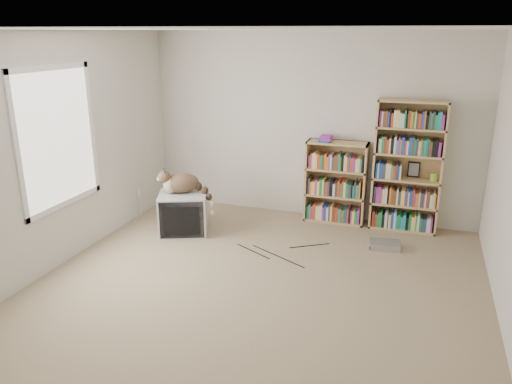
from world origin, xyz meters
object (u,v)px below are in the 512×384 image
(crt_tv, at_px, (183,213))
(cat, at_px, (186,186))
(bookcase_tall, at_px, (407,169))
(bookcase_short, at_px, (336,185))
(dvd_player, at_px, (385,245))

(crt_tv, distance_m, cat, 0.36)
(bookcase_tall, height_order, bookcase_short, bookcase_tall)
(crt_tv, height_order, cat, cat)
(crt_tv, relative_size, dvd_player, 2.18)
(dvd_player, bearing_deg, crt_tv, 178.99)
(bookcase_tall, distance_m, dvd_player, 1.07)
(crt_tv, relative_size, bookcase_tall, 0.45)
(cat, relative_size, dvd_player, 2.18)
(crt_tv, bearing_deg, dvd_player, -15.44)
(bookcase_short, bearing_deg, bookcase_tall, -0.06)
(crt_tv, height_order, dvd_player, crt_tv)
(crt_tv, relative_size, bookcase_short, 0.69)
(dvd_player, bearing_deg, cat, 178.00)
(bookcase_tall, bearing_deg, cat, -159.57)
(cat, xyz_separation_m, bookcase_short, (1.75, 0.99, -0.10))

